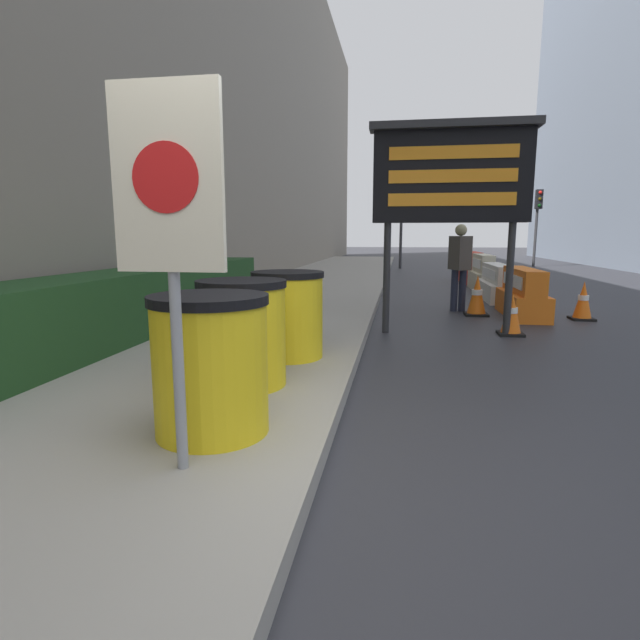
# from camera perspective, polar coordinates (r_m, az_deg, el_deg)

# --- Properties ---
(ground_plane) EXTENTS (120.00, 120.00, 0.00)m
(ground_plane) POSITION_cam_1_polar(r_m,az_deg,el_deg) (2.92, -0.38, -18.87)
(ground_plane) COLOR #2D2D33
(sidewalk_left) EXTENTS (3.61, 56.00, 0.14)m
(sidewalk_left) POSITION_cam_1_polar(r_m,az_deg,el_deg) (3.62, -30.66, -13.18)
(sidewalk_left) COLOR gray
(sidewalk_left) RESTS_ON ground_plane
(building_left_facade) EXTENTS (0.40, 50.40, 13.09)m
(building_left_facade) POSITION_cam_1_polar(r_m,az_deg,el_deg) (14.02, -10.63, 31.03)
(building_left_facade) COLOR gray
(building_left_facade) RESTS_ON ground_plane
(hedge_strip) EXTENTS (0.90, 7.67, 0.81)m
(hedge_strip) POSITION_cam_1_polar(r_m,az_deg,el_deg) (7.07, -20.01, 2.16)
(hedge_strip) COLOR #1E421E
(hedge_strip) RESTS_ON sidewalk_left
(barrel_drum_foreground) EXTENTS (0.75, 0.75, 0.89)m
(barrel_drum_foreground) POSITION_cam_1_polar(r_m,az_deg,el_deg) (3.24, -12.38, -4.96)
(barrel_drum_foreground) COLOR yellow
(barrel_drum_foreground) RESTS_ON sidewalk_left
(barrel_drum_middle) EXTENTS (0.75, 0.75, 0.89)m
(barrel_drum_middle) POSITION_cam_1_polar(r_m,az_deg,el_deg) (4.22, -8.85, -1.45)
(barrel_drum_middle) COLOR yellow
(barrel_drum_middle) RESTS_ON sidewalk_left
(barrel_drum_back) EXTENTS (0.75, 0.75, 0.89)m
(barrel_drum_back) POSITION_cam_1_polar(r_m,az_deg,el_deg) (5.16, -3.70, 0.65)
(barrel_drum_back) COLOR yellow
(barrel_drum_back) RESTS_ON sidewalk_left
(warning_sign) EXTENTS (0.57, 0.08, 1.99)m
(warning_sign) POSITION_cam_1_polar(r_m,az_deg,el_deg) (2.65, -16.85, 11.94)
(warning_sign) COLOR gray
(warning_sign) RESTS_ON sidewalk_left
(message_board) EXTENTS (2.22, 0.36, 2.89)m
(message_board) POSITION_cam_1_polar(r_m,az_deg,el_deg) (7.27, 14.77, 15.59)
(message_board) COLOR #28282B
(message_board) RESTS_ON ground_plane
(jersey_barrier_orange_near) EXTENTS (0.58, 1.78, 0.83)m
(jersey_barrier_orange_near) POSITION_cam_1_polar(r_m,az_deg,el_deg) (9.38, 22.13, 2.63)
(jersey_barrier_orange_near) COLOR orange
(jersey_barrier_orange_near) RESTS_ON ground_plane
(jersey_barrier_white) EXTENTS (0.62, 2.06, 0.77)m
(jersey_barrier_white) POSITION_cam_1_polar(r_m,az_deg,el_deg) (11.65, 19.61, 3.87)
(jersey_barrier_white) COLOR silver
(jersey_barrier_white) RESTS_ON ground_plane
(jersey_barrier_cream) EXTENTS (0.53, 1.73, 0.91)m
(jersey_barrier_cream) POSITION_cam_1_polar(r_m,az_deg,el_deg) (13.69, 18.08, 4.99)
(jersey_barrier_cream) COLOR beige
(jersey_barrier_cream) RESTS_ON ground_plane
(jersey_barrier_red_striped) EXTENTS (0.62, 1.83, 0.91)m
(jersey_barrier_red_striped) POSITION_cam_1_polar(r_m,az_deg,el_deg) (15.71, 16.95, 5.59)
(jersey_barrier_red_striped) COLOR red
(jersey_barrier_red_striped) RESTS_ON ground_plane
(traffic_cone_near) EXTENTS (0.36, 0.36, 0.65)m
(traffic_cone_near) POSITION_cam_1_polar(r_m,az_deg,el_deg) (9.40, 27.86, 1.92)
(traffic_cone_near) COLOR black
(traffic_cone_near) RESTS_ON ground_plane
(traffic_cone_mid) EXTENTS (0.34, 0.34, 0.61)m
(traffic_cone_mid) POSITION_cam_1_polar(r_m,az_deg,el_deg) (7.53, 21.05, 0.62)
(traffic_cone_mid) COLOR black
(traffic_cone_mid) RESTS_ON ground_plane
(traffic_cone_far) EXTENTS (0.40, 0.40, 0.71)m
(traffic_cone_far) POSITION_cam_1_polar(r_m,az_deg,el_deg) (9.21, 17.50, 2.67)
(traffic_cone_far) COLOR black
(traffic_cone_far) RESTS_ON ground_plane
(traffic_light_near_curb) EXTENTS (0.28, 0.45, 3.46)m
(traffic_light_near_curb) POSITION_cam_1_polar(r_m,az_deg,el_deg) (21.66, 9.31, 12.49)
(traffic_light_near_curb) COLOR #2D2D30
(traffic_light_near_curb) RESTS_ON ground_plane
(traffic_light_far_side) EXTENTS (0.28, 0.45, 3.41)m
(traffic_light_far_side) POSITION_cam_1_polar(r_m,az_deg,el_deg) (24.82, 23.64, 11.36)
(traffic_light_far_side) COLOR #2D2D30
(traffic_light_far_side) RESTS_ON ground_plane
(pedestrian_worker) EXTENTS (0.40, 0.48, 1.60)m
(pedestrian_worker) POSITION_cam_1_polar(r_m,az_deg,el_deg) (9.57, 15.67, 6.58)
(pedestrian_worker) COLOR #23283D
(pedestrian_worker) RESTS_ON ground_plane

